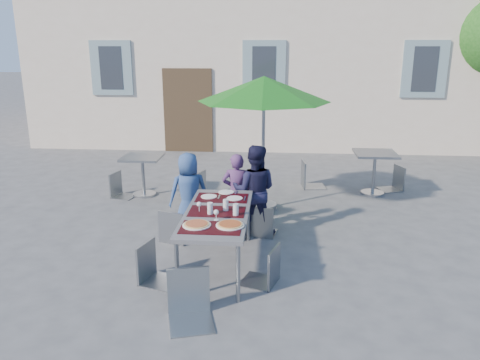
# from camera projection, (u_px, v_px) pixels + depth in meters

# --- Properties ---
(ground) EXTENTS (90.00, 90.00, 0.00)m
(ground) POSITION_uv_depth(u_px,v_px,m) (241.00, 295.00, 5.39)
(ground) COLOR #4B4C4E
(ground) RESTS_ON ground
(dining_table) EXTENTS (0.80, 1.85, 0.76)m
(dining_table) POSITION_uv_depth(u_px,v_px,m) (217.00, 216.00, 5.91)
(dining_table) COLOR #424247
(dining_table) RESTS_ON ground
(pizza_near_left) EXTENTS (0.33, 0.33, 0.03)m
(pizza_near_left) POSITION_uv_depth(u_px,v_px,m) (197.00, 224.00, 5.42)
(pizza_near_left) COLOR white
(pizza_near_left) RESTS_ON dining_table
(pizza_near_right) EXTENTS (0.33, 0.33, 0.03)m
(pizza_near_right) POSITION_uv_depth(u_px,v_px,m) (230.00, 225.00, 5.41)
(pizza_near_right) COLOR white
(pizza_near_right) RESTS_ON dining_table
(glassware) EXTENTS (0.54, 0.40, 0.15)m
(glassware) POSITION_uv_depth(u_px,v_px,m) (221.00, 208.00, 5.79)
(glassware) COLOR silver
(glassware) RESTS_ON dining_table
(place_settings) EXTENTS (0.62, 0.49, 0.01)m
(place_settings) POSITION_uv_depth(u_px,v_px,m) (223.00, 196.00, 6.49)
(place_settings) COLOR white
(place_settings) RESTS_ON dining_table
(child_0) EXTENTS (0.71, 0.60, 1.23)m
(child_0) POSITION_uv_depth(u_px,v_px,m) (189.00, 192.00, 7.11)
(child_0) COLOR #2F4B82
(child_0) RESTS_ON ground
(child_1) EXTENTS (0.44, 0.29, 1.22)m
(child_1) POSITION_uv_depth(u_px,v_px,m) (237.00, 192.00, 7.14)
(child_1) COLOR #563165
(child_1) RESTS_ON ground
(child_2) EXTENTS (0.69, 0.42, 1.38)m
(child_2) POSITION_uv_depth(u_px,v_px,m) (254.00, 190.00, 6.96)
(child_2) COLOR #181835
(child_2) RESTS_ON ground
(chair_0) EXTENTS (0.51, 0.52, 0.92)m
(chair_0) POSITION_uv_depth(u_px,v_px,m) (174.00, 207.00, 6.71)
(chair_0) COLOR gray
(chair_0) RESTS_ON ground
(chair_1) EXTENTS (0.53, 0.53, 0.92)m
(chair_1) POSITION_uv_depth(u_px,v_px,m) (225.00, 204.00, 6.81)
(chair_1) COLOR #90969B
(chair_1) RESTS_ON ground
(chair_2) EXTENTS (0.47, 0.47, 0.91)m
(chair_2) POSITION_uv_depth(u_px,v_px,m) (262.00, 202.00, 6.92)
(chair_2) COLOR gray
(chair_2) RESTS_ON ground
(chair_3) EXTENTS (0.51, 0.51, 0.92)m
(chair_3) POSITION_uv_depth(u_px,v_px,m) (152.00, 240.00, 5.57)
(chair_3) COLOR gray
(chair_3) RESTS_ON ground
(chair_4) EXTENTS (0.51, 0.51, 0.91)m
(chair_4) POSITION_uv_depth(u_px,v_px,m) (267.00, 243.00, 5.50)
(chair_4) COLOR gray
(chair_4) RESTS_ON ground
(chair_5) EXTENTS (0.55, 0.56, 1.01)m
(chair_5) POSITION_uv_depth(u_px,v_px,m) (189.00, 267.00, 4.76)
(chair_5) COLOR gray
(chair_5) RESTS_ON ground
(patio_umbrella) EXTENTS (2.22, 2.22, 2.29)m
(patio_umbrella) POSITION_uv_depth(u_px,v_px,m) (264.00, 91.00, 7.67)
(patio_umbrella) COLOR #AEB1B6
(patio_umbrella) RESTS_ON ground
(cafe_table_0) EXTENTS (0.72, 0.72, 0.77)m
(cafe_table_0) POSITION_uv_depth(u_px,v_px,m) (143.00, 168.00, 8.83)
(cafe_table_0) COLOR #AEB1B6
(cafe_table_0) RESTS_ON ground
(bg_chair_l_0) EXTENTS (0.48, 0.47, 0.88)m
(bg_chair_l_0) POSITION_uv_depth(u_px,v_px,m) (119.00, 171.00, 8.77)
(bg_chair_l_0) COLOR gray
(bg_chair_l_0) RESTS_ON ground
(bg_chair_r_0) EXTENTS (0.50, 0.50, 0.89)m
(bg_chair_r_0) POSITION_uv_depth(u_px,v_px,m) (196.00, 169.00, 8.84)
(bg_chair_r_0) COLOR gray
(bg_chair_r_0) RESTS_ON ground
(cafe_table_1) EXTENTS (0.77, 0.77, 0.82)m
(cafe_table_1) POSITION_uv_depth(u_px,v_px,m) (375.00, 164.00, 8.88)
(cafe_table_1) COLOR #AEB1B6
(cafe_table_1) RESTS_ON ground
(bg_chair_l_1) EXTENTS (0.50, 0.50, 1.02)m
(bg_chair_l_1) POSITION_uv_depth(u_px,v_px,m) (309.00, 158.00, 9.34)
(bg_chair_l_1) COLOR gray
(bg_chair_l_1) RESTS_ON ground
(bg_chair_r_1) EXTENTS (0.51, 0.51, 0.91)m
(bg_chair_r_1) POSITION_uv_depth(u_px,v_px,m) (396.00, 164.00, 9.19)
(bg_chair_r_1) COLOR gray
(bg_chair_r_1) RESTS_ON ground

